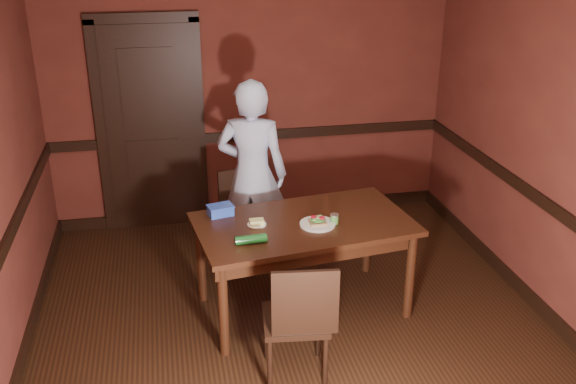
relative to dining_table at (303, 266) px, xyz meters
name	(u,v)px	position (x,y,z in m)	size (l,w,h in m)	color
floor	(297,336)	(-0.13, -0.38, -0.39)	(4.00, 4.50, 0.01)	black
wall_back	(250,92)	(-0.13, 1.87, 0.96)	(4.00, 0.02, 2.70)	#552119
wall_right	(563,152)	(1.87, -0.38, 0.96)	(0.02, 4.50, 2.70)	#552119
dado_back	(252,135)	(-0.13, 1.85, 0.51)	(4.00, 0.03, 0.10)	black
dado_left	(0,257)	(-2.12, -0.38, 0.51)	(0.03, 4.50, 0.10)	black
dado_right	(552,208)	(1.85, -0.38, 0.51)	(0.03, 4.50, 0.10)	black
baseboard_back	(253,210)	(-0.13, 1.85, -0.33)	(4.00, 0.03, 0.12)	black
baseboard_left	(21,362)	(-2.12, -0.38, -0.33)	(0.03, 4.50, 0.12)	black
baseboard_right	(535,302)	(1.85, -0.38, -0.33)	(0.03, 4.50, 0.12)	black
door	(151,124)	(-1.13, 1.83, 0.70)	(1.05, 0.07, 2.20)	black
dining_table	(303,266)	(0.00, 0.00, 0.00)	(1.65, 0.93, 0.78)	black
chair_far	(239,223)	(-0.41, 0.76, 0.06)	(0.42, 0.42, 0.89)	black
chair_near	(295,317)	(-0.24, -0.80, 0.07)	(0.43, 0.43, 0.92)	black
person	(252,174)	(-0.27, 0.88, 0.47)	(0.62, 0.41, 1.71)	silver
sandwich_plate	(318,223)	(0.09, -0.08, 0.41)	(0.27, 0.27, 0.07)	white
sauce_jar	(334,219)	(0.22, -0.07, 0.43)	(0.07, 0.07, 0.08)	#4C8B39
cheese_saucer	(257,223)	(-0.37, 0.01, 0.41)	(0.15, 0.15, 0.05)	white
food_tub	(220,210)	(-0.62, 0.25, 0.43)	(0.22, 0.18, 0.08)	blue
wrapped_veg	(251,239)	(-0.45, -0.28, 0.42)	(0.06, 0.06, 0.23)	#124616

